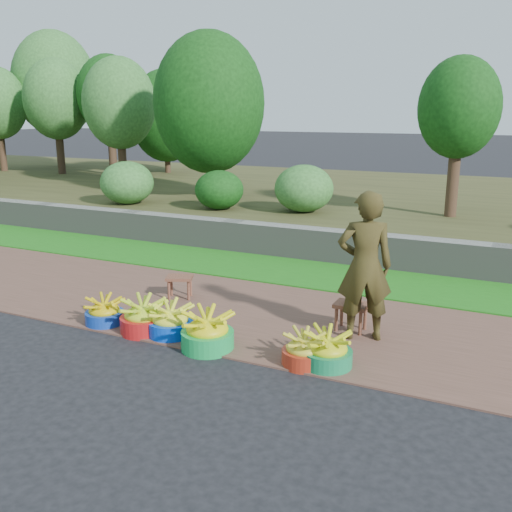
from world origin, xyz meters
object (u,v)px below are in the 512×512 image
at_px(basin_b, 143,318).
at_px(stool_right, 351,309).
at_px(basin_d, 207,332).
at_px(vendor_woman, 365,266).
at_px(basin_f, 327,351).
at_px(basin_c, 170,322).
at_px(basin_a, 104,313).
at_px(basin_e, 304,351).
at_px(stool_left, 180,281).

height_order(basin_b, stool_right, basin_b).
xyz_separation_m(basin_d, stool_right, (1.22, 1.12, 0.09)).
height_order(stool_right, vendor_woman, vendor_woman).
bearing_deg(basin_f, basin_b, -179.21).
bearing_deg(stool_right, basin_b, -154.20).
distance_m(basin_d, vendor_woman, 1.82).
bearing_deg(basin_c, basin_f, -0.29).
xyz_separation_m(basin_c, vendor_woman, (1.95, 0.83, 0.67)).
height_order(basin_a, stool_right, stool_right).
bearing_deg(basin_b, basin_a, -179.82).
distance_m(basin_f, vendor_woman, 1.08).
relative_size(stool_right, vendor_woman, 0.23).
relative_size(basin_a, basin_e, 1.00).
bearing_deg(basin_f, stool_left, 154.99).
relative_size(basin_c, vendor_woman, 0.31).
xyz_separation_m(basin_b, stool_left, (-0.27, 1.17, 0.08)).
height_order(stool_left, stool_right, stool_right).
bearing_deg(basin_a, basin_c, 2.61).
bearing_deg(stool_right, vendor_woman, -42.69).
distance_m(basin_a, stool_left, 1.21).
distance_m(basin_b, basin_f, 2.17).
relative_size(basin_b, basin_f, 1.06).
distance_m(stool_left, stool_right, 2.39).
bearing_deg(stool_left, basin_d, -47.43).
bearing_deg(basin_f, basin_c, 179.71).
bearing_deg(stool_left, basin_b, -77.08).
relative_size(basin_e, vendor_woman, 0.28).
relative_size(basin_a, stool_right, 1.22).
relative_size(basin_d, stool_right, 1.52).
xyz_separation_m(basin_b, basin_e, (1.96, -0.02, -0.03)).
xyz_separation_m(basin_c, stool_left, (-0.61, 1.13, 0.09)).
bearing_deg(basin_d, basin_b, 173.81).
bearing_deg(basin_c, basin_a, -177.39).
xyz_separation_m(basin_a, basin_c, (0.90, 0.04, 0.02)).
height_order(basin_c, stool_left, basin_c).
bearing_deg(basin_d, stool_right, 42.50).
bearing_deg(basin_e, basin_b, 179.32).
relative_size(stool_left, vendor_woman, 0.25).
distance_m(basin_b, basin_d, 0.90).
relative_size(basin_c, basin_f, 1.02).
relative_size(basin_c, basin_e, 1.13).
bearing_deg(basin_f, basin_a, -179.34).
xyz_separation_m(stool_right, vendor_woman, (0.17, -0.16, 0.56)).
bearing_deg(basin_a, basin_f, 0.66).
bearing_deg(vendor_woman, basin_b, -2.60).
xyz_separation_m(stool_left, vendor_woman, (2.56, -0.30, 0.58)).
relative_size(basin_c, stool_left, 1.22).
bearing_deg(basin_f, basin_e, -166.29).
xyz_separation_m(basin_a, vendor_woman, (2.85, 0.87, 0.69)).
distance_m(basin_f, stool_right, 1.00).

